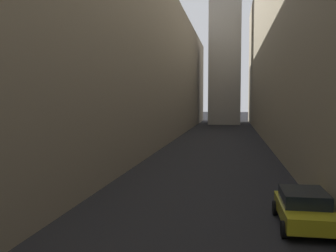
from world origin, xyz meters
The scene contains 3 objects.
ground_plane centered at (0.00, 48.00, 0.00)m, with size 264.00×264.00×0.00m, color black.
building_block_left centered at (-12.61, 50.00, 9.12)m, with size 14.21×108.00×18.23m, color #756B5B.
parked_car_right_far centered at (4.40, 24.50, 0.74)m, with size 2.03×4.13×1.39m.
Camera 1 is at (1.61, 9.37, 4.87)m, focal length 40.54 mm.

